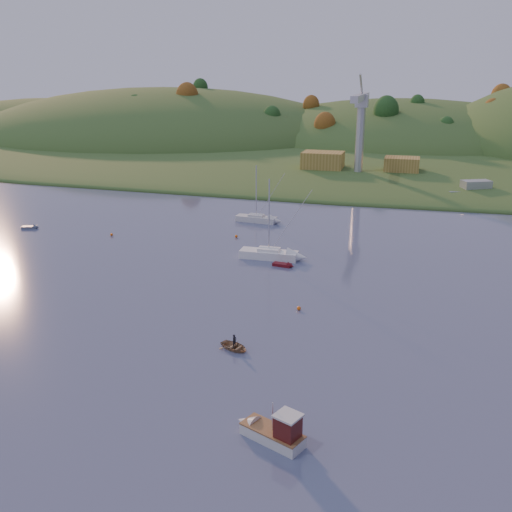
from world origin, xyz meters
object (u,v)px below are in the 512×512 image
(red_tender, at_px, (286,265))
(grey_dinghy, at_px, (33,227))
(fishing_boat, at_px, (268,429))
(sailboat_near, at_px, (269,254))
(canoe, at_px, (234,347))
(sailboat_far, at_px, (256,218))

(red_tender, distance_m, grey_dinghy, 51.25)
(fishing_boat, xyz_separation_m, grey_dinghy, (-58.65, 50.08, -0.63))
(red_tender, bearing_deg, sailboat_near, 145.96)
(sailboat_near, bearing_deg, canoe, -82.65)
(sailboat_near, height_order, sailboat_far, sailboat_near)
(sailboat_near, distance_m, red_tender, 4.79)
(fishing_boat, distance_m, red_tender, 42.33)
(grey_dinghy, bearing_deg, fishing_boat, -61.40)
(canoe, bearing_deg, fishing_boat, -127.66)
(fishing_boat, height_order, sailboat_far, sailboat_far)
(sailboat_far, bearing_deg, sailboat_near, -63.44)
(fishing_boat, bearing_deg, red_tender, -56.07)
(red_tender, bearing_deg, canoe, -80.00)
(fishing_boat, distance_m, sailboat_near, 46.23)
(red_tender, height_order, grey_dinghy, grey_dinghy)
(grey_dinghy, bearing_deg, sailboat_far, 1.80)
(fishing_boat, xyz_separation_m, sailboat_far, (-19.79, 66.33, -0.15))
(sailboat_far, height_order, red_tender, sailboat_far)
(canoe, bearing_deg, sailboat_near, 32.52)
(canoe, relative_size, grey_dinghy, 1.00)
(sailboat_near, distance_m, sailboat_far, 23.08)
(sailboat_far, distance_m, red_tender, 27.41)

